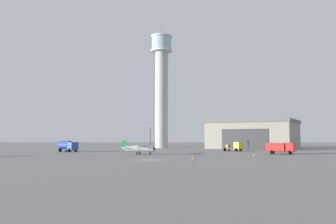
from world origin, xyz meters
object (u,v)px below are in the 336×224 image
traffic_cone_mid_apron (255,155)px  light_post_north (151,135)px  control_tower (163,83)px  traffic_cone_near_right (194,158)px  airplane_silver (140,148)px  truck_fuel_tanker_blue (69,146)px  traffic_cone_near_left (79,156)px  truck_box_red (282,147)px  truck_flatbed_yellow (236,147)px

traffic_cone_mid_apron → light_post_north: bearing=124.6°
control_tower → traffic_cone_near_right: (6.56, -67.01, -23.35)m
airplane_silver → traffic_cone_near_right: bearing=-51.6°
truck_fuel_tanker_blue → traffic_cone_near_left: truck_fuel_tanker_blue is taller
light_post_north → truck_fuel_tanker_blue: bearing=-157.8°
traffic_cone_mid_apron → truck_box_red: bearing=50.8°
control_tower → traffic_cone_mid_apron: size_ratio=81.01×
airplane_silver → truck_box_red: airplane_silver is taller
traffic_cone_near_right → airplane_silver: bearing=118.5°
traffic_cone_mid_apron → traffic_cone_near_right: bearing=-141.4°
control_tower → light_post_north: size_ratio=6.03×
airplane_silver → light_post_north: light_post_north is taller
control_tower → truck_fuel_tanker_blue: 46.53m
control_tower → traffic_cone_near_right: control_tower is taller
truck_fuel_tanker_blue → light_post_north: light_post_north is taller
truck_box_red → traffic_cone_mid_apron: size_ratio=11.81×
airplane_silver → traffic_cone_mid_apron: (23.92, -9.47, -1.18)m
light_post_north → truck_box_red: bearing=-35.2°
truck_box_red → truck_flatbed_yellow: size_ratio=1.11×
light_post_north → traffic_cone_near_right: 44.31m
traffic_cone_near_left → light_post_north: bearing=70.1°
control_tower → truck_flatbed_yellow: (21.03, -28.62, -22.47)m
truck_fuel_tanker_blue → light_post_north: size_ratio=0.83×
control_tower → truck_flatbed_yellow: control_tower is taller
airplane_silver → truck_flatbed_yellow: airplane_silver is taller
control_tower → airplane_silver: (-4.27, -47.08, -22.23)m
control_tower → traffic_cone_near_right: 71.26m
truck_box_red → traffic_cone_mid_apron: 13.75m
truck_fuel_tanker_blue → traffic_cone_mid_apron: truck_fuel_tanker_blue is taller
truck_box_red → control_tower: bearing=150.8°
light_post_north → airplane_silver: bearing=-93.5°
traffic_cone_near_right → traffic_cone_mid_apron: bearing=38.6°
truck_flatbed_yellow → traffic_cone_near_left: size_ratio=10.65×
traffic_cone_mid_apron → control_tower: bearing=109.2°
truck_box_red → truck_flatbed_yellow: 18.78m
control_tower → light_post_north: bearing=-96.8°
truck_box_red → light_post_north: 38.28m
control_tower → airplane_silver: size_ratio=4.24×
airplane_silver → traffic_cone_near_right: size_ratio=15.79×
light_post_north → traffic_cone_mid_apron: bearing=-55.4°
truck_box_red → truck_fuel_tanker_blue: truck_fuel_tanker_blue is taller
traffic_cone_near_left → traffic_cone_near_right: size_ratio=0.82×
traffic_cone_near_right → truck_fuel_tanker_blue: bearing=132.3°
traffic_cone_mid_apron → traffic_cone_near_left: bearing=-177.1°
traffic_cone_near_left → traffic_cone_mid_apron: bearing=2.9°
traffic_cone_mid_apron → truck_flatbed_yellow: bearing=87.2°
traffic_cone_near_right → control_tower: bearing=95.6°
traffic_cone_near_right → traffic_cone_mid_apron: 16.76m
truck_box_red → traffic_cone_near_left: 45.32m
control_tower → traffic_cone_near_left: bearing=-104.7°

